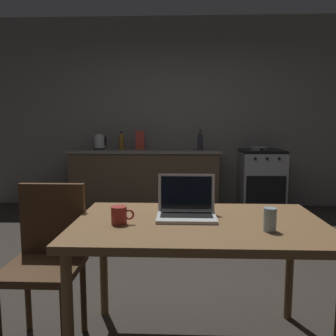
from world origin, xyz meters
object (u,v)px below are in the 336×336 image
(stove_oven, at_px, (261,180))
(electric_kettle, at_px, (100,142))
(frying_pan, at_px, (259,148))
(chair, at_px, (47,253))
(drinking_glass, at_px, (270,220))
(bottle_b, at_px, (121,141))
(bottle, at_px, (200,140))
(dining_table, at_px, (199,234))
(coffee_mug, at_px, (119,215))
(cereal_box, at_px, (140,140))
(laptop, at_px, (186,209))

(stove_oven, bearing_deg, electric_kettle, 179.94)
(frying_pan, bearing_deg, chair, -120.83)
(drinking_glass, bearing_deg, bottle_b, 110.77)
(bottle, distance_m, drinking_glass, 3.34)
(dining_table, height_order, frying_pan, frying_pan)
(coffee_mug, xyz_separation_m, cereal_box, (-0.29, 3.31, 0.24))
(bottle, bearing_deg, bottle_b, 173.59)
(stove_oven, xyz_separation_m, bottle_b, (-2.05, 0.08, 0.57))
(laptop, height_order, cereal_box, cereal_box)
(cereal_box, bearing_deg, coffee_mug, -85.01)
(bottle_b, bearing_deg, bottle, -6.41)
(bottle, bearing_deg, stove_oven, 3.04)
(stove_oven, bearing_deg, laptop, -109.87)
(stove_oven, height_order, electric_kettle, electric_kettle)
(drinking_glass, bearing_deg, dining_table, 153.96)
(stove_oven, bearing_deg, coffee_mug, -114.21)
(frying_pan, bearing_deg, stove_oven, 25.41)
(dining_table, distance_m, coffee_mug, 0.43)
(drinking_glass, relative_size, bottle_b, 0.44)
(coffee_mug, bearing_deg, bottle, 79.80)
(frying_pan, xyz_separation_m, drinking_glass, (-0.69, -3.35, -0.12))
(laptop, height_order, drinking_glass, laptop)
(chair, height_order, frying_pan, frying_pan)
(chair, bearing_deg, dining_table, -6.98)
(stove_oven, bearing_deg, frying_pan, -154.59)
(frying_pan, distance_m, bottle_b, 2.00)
(chair, distance_m, drinking_glass, 1.23)
(electric_kettle, bearing_deg, cereal_box, 1.93)
(bottle, relative_size, cereal_box, 1.08)
(bottle, xyz_separation_m, bottle_b, (-1.16, 0.13, -0.02))
(coffee_mug, xyz_separation_m, drinking_glass, (0.74, -0.09, 0.01))
(stove_oven, xyz_separation_m, bottle, (-0.90, -0.05, 0.58))
(chair, bearing_deg, stove_oven, 56.18)
(coffee_mug, height_order, bottle_b, bottle_b)
(electric_kettle, relative_size, cereal_box, 0.83)
(dining_table, relative_size, chair, 1.45)
(frying_pan, bearing_deg, coffee_mug, -113.59)
(bottle, relative_size, bottle_b, 1.13)
(electric_kettle, height_order, cereal_box, cereal_box)
(bottle, bearing_deg, cereal_box, 175.41)
(frying_pan, relative_size, bottle_b, 1.67)
(laptop, bearing_deg, stove_oven, 80.58)
(frying_pan, bearing_deg, dining_table, -107.64)
(chair, distance_m, laptop, 0.83)
(frying_pan, height_order, coffee_mug, frying_pan)
(bottle_b, bearing_deg, laptop, -74.11)
(electric_kettle, distance_m, drinking_glass, 3.75)
(chair, distance_m, bottle_b, 3.27)
(stove_oven, xyz_separation_m, cereal_box, (-1.77, 0.02, 0.58))
(chair, xyz_separation_m, drinking_glass, (1.18, -0.23, 0.27))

